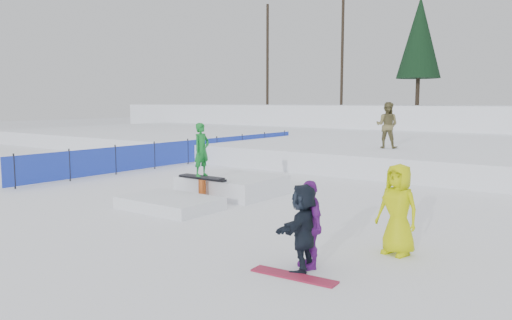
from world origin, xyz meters
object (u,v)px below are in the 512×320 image
Objects in this scene: spectator_yellow at (398,209)px; jib_rail_feature at (216,187)px; walker_olive at (387,125)px; spectator_dark at (303,228)px; safety_fence at (188,151)px; spectator_purple at (310,224)px.

jib_rail_feature is at bearing 173.24° from spectator_yellow.
jib_rail_feature reaches higher than spectator_yellow.
walker_olive is 1.33× the size of spectator_dark.
jib_rail_feature is (-1.37, -8.93, -1.43)m from walker_olive.
spectator_yellow reaches higher than safety_fence.
spectator_yellow is 0.36× the size of jib_rail_feature.
safety_fence is at bearing 139.73° from jib_rail_feature.
jib_rail_feature is (-5.94, 2.03, -0.50)m from spectator_yellow.
walker_olive reaches higher than spectator_yellow.
safety_fence is 13.83m from spectator_yellow.
walker_olive is (7.32, 3.89, 1.18)m from safety_fence.
spectator_dark is (3.68, -12.69, -1.03)m from walker_olive.
safety_fence is at bearing 20.12° from walker_olive.
safety_fence is 11.42× the size of spectator_dark.
walker_olive reaches higher than spectator_dark.
spectator_yellow is 1.95m from spectator_dark.
safety_fence is at bearing -178.96° from spectator_purple.
jib_rail_feature reaches higher than spectator_dark.
spectator_dark is at bearing -50.99° from spectator_purple.
jib_rail_feature is at bearing 73.37° from walker_olive.
safety_fence is 7.80m from jib_rail_feature.
walker_olive is 1.16× the size of spectator_yellow.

